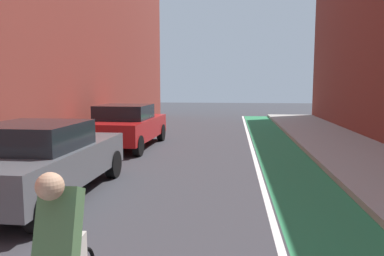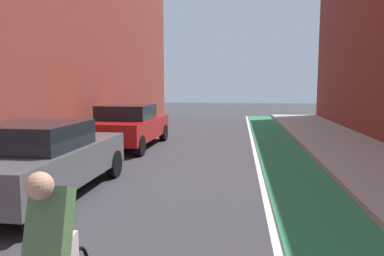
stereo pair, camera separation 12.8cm
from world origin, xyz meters
The scene contains 6 objects.
ground_plane centered at (0.00, 12.42, 0.00)m, with size 72.25×72.25×0.00m, color #38383D.
bike_lane_paint centered at (2.81, 14.42, 0.00)m, with size 1.60×32.84×0.00m, color #2D8451.
lane_divider_stripe centered at (1.91, 14.42, 0.00)m, with size 0.12×32.84×0.00m, color white.
sidewalk_right centered at (5.11, 14.42, 0.07)m, with size 2.99×32.84×0.14m, color #A8A59E.
parked_sedan_gray centered at (-2.56, 11.41, 0.79)m, with size 2.04×4.56×1.53m.
parked_sedan_red centered at (-2.56, 17.48, 0.79)m, with size 2.14×4.41×1.53m.
Camera 1 is at (1.22, 4.43, 2.29)m, focal length 35.26 mm.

